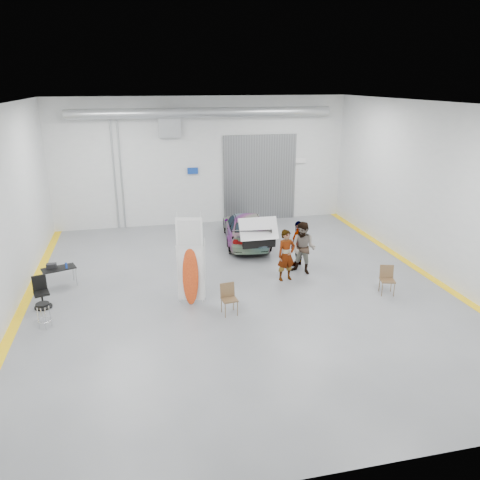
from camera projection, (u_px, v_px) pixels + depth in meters
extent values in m
plane|color=slate|center=(240.00, 289.00, 15.75)|extent=(16.00, 16.00, 0.00)
cube|color=silver|center=(0.00, 216.00, 13.33)|extent=(0.02, 16.00, 6.00)
cube|color=silver|center=(436.00, 192.00, 16.24)|extent=(0.02, 16.00, 6.00)
cube|color=silver|center=(203.00, 162.00, 22.17)|extent=(14.00, 0.02, 6.00)
cube|color=silver|center=(350.00, 325.00, 7.40)|extent=(14.00, 0.02, 6.00)
cube|color=white|center=(240.00, 104.00, 13.81)|extent=(14.00, 16.00, 0.02)
cube|color=slate|center=(260.00, 178.00, 22.97)|extent=(3.60, 0.12, 4.20)
cube|color=#95989D|center=(169.00, 124.00, 21.20)|extent=(1.00, 0.50, 1.20)
cylinder|color=#95989D|center=(203.00, 112.00, 20.87)|extent=(11.90, 0.44, 0.44)
cube|color=#123795|center=(193.00, 171.00, 22.12)|extent=(0.50, 0.04, 0.30)
cube|color=white|center=(299.00, 160.00, 23.12)|extent=(0.70, 0.04, 0.25)
cylinder|color=#95989D|center=(121.00, 176.00, 21.46)|extent=(0.08, 0.08, 5.00)
cylinder|color=#95989D|center=(115.00, 176.00, 21.40)|extent=(0.08, 0.08, 5.00)
cube|color=yellow|center=(22.00, 309.00, 14.33)|extent=(0.30, 16.00, 0.01)
cube|color=yellow|center=(421.00, 271.00, 17.18)|extent=(0.30, 16.00, 0.01)
imported|color=silver|center=(246.00, 228.00, 20.08)|extent=(2.39, 4.68, 1.30)
imported|color=brown|center=(286.00, 255.00, 16.20)|extent=(0.74, 0.56, 1.84)
imported|color=slate|center=(303.00, 248.00, 16.75)|extent=(1.18, 1.16, 1.92)
imported|color=#A36936|center=(298.00, 243.00, 17.48)|extent=(1.05, 0.98, 1.76)
cube|color=white|center=(192.00, 274.00, 14.48)|extent=(0.82, 0.23, 1.78)
ellipsoid|color=#FF5F16|center=(193.00, 276.00, 14.42)|extent=(0.54, 0.35, 1.88)
cube|color=white|center=(191.00, 233.00, 14.03)|extent=(0.79, 0.23, 0.94)
cylinder|color=white|center=(180.00, 260.00, 14.25)|extent=(0.02, 0.02, 2.97)
cylinder|color=white|center=(203.00, 258.00, 14.39)|extent=(0.02, 0.02, 2.97)
cube|color=brown|center=(229.00, 300.00, 13.91)|extent=(0.49, 0.47, 0.04)
cube|color=brown|center=(228.00, 289.00, 14.02)|extent=(0.45, 0.14, 0.42)
cube|color=brown|center=(387.00, 280.00, 15.23)|extent=(0.55, 0.53, 0.04)
cube|color=brown|center=(385.00, 271.00, 15.34)|extent=(0.46, 0.21, 0.43)
cylinder|color=black|center=(42.00, 304.00, 13.06)|extent=(0.37, 0.37, 0.05)
torus|color=silver|center=(45.00, 320.00, 13.22)|extent=(0.39, 0.39, 0.02)
cylinder|color=#95989D|center=(43.00, 282.00, 15.53)|extent=(0.03, 0.03, 0.64)
cylinder|color=#95989D|center=(74.00, 279.00, 15.74)|extent=(0.03, 0.03, 0.64)
cylinder|color=#95989D|center=(46.00, 276.00, 15.95)|extent=(0.03, 0.03, 0.64)
cylinder|color=#95989D|center=(76.00, 274.00, 16.15)|extent=(0.03, 0.03, 0.64)
cube|color=black|center=(59.00, 268.00, 15.73)|extent=(1.19, 0.86, 0.04)
cylinder|color=#19399A|center=(66.00, 266.00, 15.67)|extent=(0.07, 0.07, 0.20)
cube|color=black|center=(51.00, 266.00, 15.69)|extent=(0.31, 0.20, 0.16)
cylinder|color=black|center=(43.00, 307.00, 14.44)|extent=(0.53, 0.53, 0.04)
cylinder|color=black|center=(42.00, 300.00, 14.36)|extent=(0.06, 0.06, 0.45)
cube|color=black|center=(41.00, 293.00, 14.29)|extent=(0.54, 0.54, 0.07)
cube|color=black|center=(41.00, 282.00, 14.39)|extent=(0.41, 0.17, 0.47)
cube|color=silver|center=(258.00, 226.00, 18.02)|extent=(1.51, 0.92, 0.04)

